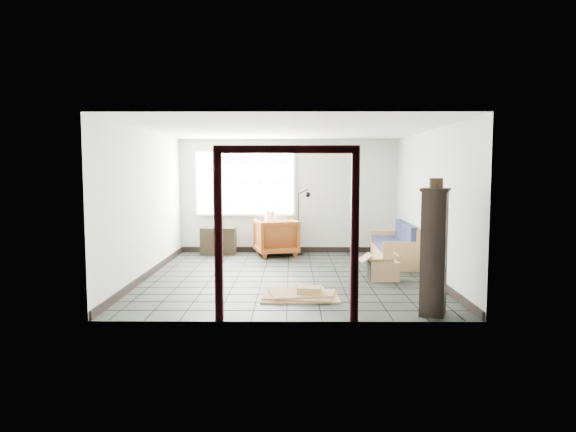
{
  "coord_description": "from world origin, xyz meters",
  "views": [
    {
      "loc": [
        0.06,
        -9.04,
        1.89
      ],
      "look_at": [
        -0.0,
        0.3,
        1.06
      ],
      "focal_mm": 32.0,
      "sensor_mm": 36.0,
      "label": 1
    }
  ],
  "objects_px": {
    "futon_sofa": "(396,249)",
    "tall_shelf": "(434,251)",
    "armchair": "(276,235)",
    "side_table": "(272,234)"
  },
  "relations": [
    {
      "from": "futon_sofa",
      "to": "tall_shelf",
      "type": "relative_size",
      "value": 1.13
    },
    {
      "from": "tall_shelf",
      "to": "armchair",
      "type": "bearing_deg",
      "value": 136.24
    },
    {
      "from": "armchair",
      "to": "tall_shelf",
      "type": "bearing_deg",
      "value": 100.28
    },
    {
      "from": "armchair",
      "to": "tall_shelf",
      "type": "height_order",
      "value": "tall_shelf"
    },
    {
      "from": "futon_sofa",
      "to": "side_table",
      "type": "height_order",
      "value": "futon_sofa"
    },
    {
      "from": "futon_sofa",
      "to": "tall_shelf",
      "type": "height_order",
      "value": "tall_shelf"
    },
    {
      "from": "armchair",
      "to": "futon_sofa",
      "type": "bearing_deg",
      "value": 144.14
    },
    {
      "from": "futon_sofa",
      "to": "tall_shelf",
      "type": "xyz_separation_m",
      "value": [
        -0.28,
        -3.74,
        0.55
      ]
    },
    {
      "from": "tall_shelf",
      "to": "side_table",
      "type": "bearing_deg",
      "value": 136.65
    },
    {
      "from": "armchair",
      "to": "side_table",
      "type": "relative_size",
      "value": 1.43
    }
  ]
}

